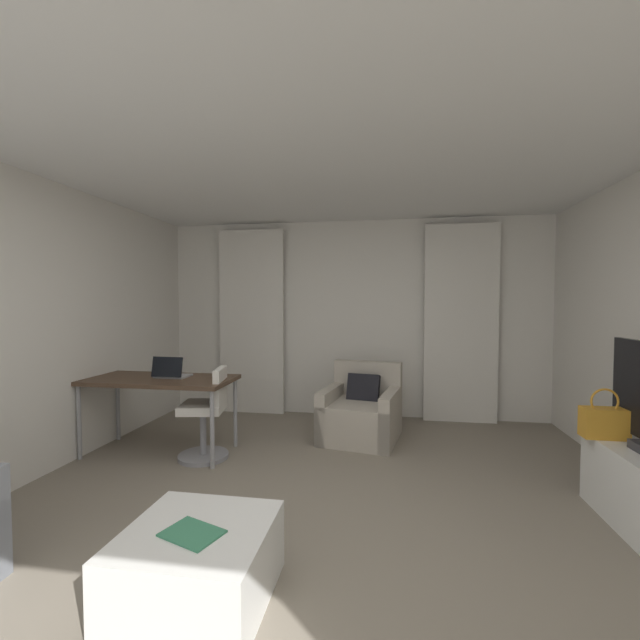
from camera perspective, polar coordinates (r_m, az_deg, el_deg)
The scene contains 12 objects.
ground_plane at distance 2.91m, azimuth -1.08°, elevation -28.80°, with size 12.00×12.00×0.00m, color gray.
wall_window at distance 5.50m, azimuth 4.58°, elevation 0.21°, with size 5.12×0.06×2.60m.
ceiling at distance 2.73m, azimuth -1.13°, elevation 26.61°, with size 5.12×6.12×0.06m, color white.
curtain_left_panel at distance 5.66m, azimuth -9.54°, elevation -0.26°, with size 0.90×0.06×2.50m.
curtain_right_panel at distance 5.44m, azimuth 19.07°, elevation -0.47°, with size 0.90×0.06×2.50m.
armchair at distance 4.68m, azimuth 5.79°, elevation -12.85°, with size 0.93×0.96×0.82m.
desk at distance 4.43m, azimuth -21.45°, elevation -8.30°, with size 1.46×0.68×0.76m.
desk_chair at distance 4.21m, azimuth -15.50°, elevation -13.07°, with size 0.48×0.48×0.88m.
laptop at distance 4.40m, azimuth -20.08°, elevation -6.97°, with size 0.32×0.25×0.22m.
coffee_table at distance 2.48m, azimuth -16.69°, elevation -29.89°, with size 0.72×0.71×0.37m.
magazine_open at distance 2.34m, azimuth -17.44°, elevation -26.55°, with size 0.33×0.28×0.01m.
handbag_primary at distance 3.73m, azimuth 34.91°, elevation -11.58°, with size 0.30×0.14×0.37m.
Camera 1 is at (0.45, -2.45, 1.51)m, focal length 22.90 mm.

